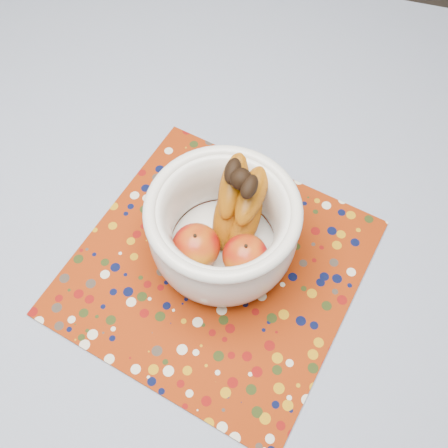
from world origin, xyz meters
name	(u,v)px	position (x,y,z in m)	size (l,w,h in m)	color
table	(165,238)	(0.00, 0.00, 0.67)	(1.20, 1.20, 0.75)	brown
tablecloth	(160,215)	(0.00, 0.00, 0.76)	(1.32, 1.32, 0.01)	slate
placemat	(216,267)	(0.12, -0.07, 0.76)	(0.41, 0.41, 0.00)	maroon
fruit_bowl	(227,225)	(0.13, -0.03, 0.84)	(0.22, 0.23, 0.17)	white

